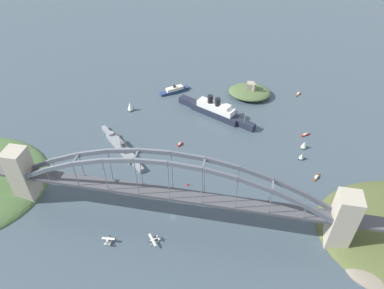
{
  "coord_description": "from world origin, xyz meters",
  "views": [
    {
      "loc": [
        46.69,
        -166.02,
        213.12
      ],
      "look_at": [
        0.0,
        78.64,
        8.0
      ],
      "focal_mm": 32.95,
      "sensor_mm": 36.0,
      "label": 1
    }
  ],
  "objects_px": {
    "harbor_ferry_steamer": "(174,90)",
    "seaplane_taxiing_near_bridge": "(153,240)",
    "small_boat_0": "(305,135)",
    "small_boat_6": "(180,144)",
    "ocean_liner": "(215,110)",
    "channel_marker_buoy": "(187,184)",
    "seaplane_second_in_formation": "(108,241)",
    "harbor_arch_bridge": "(171,193)",
    "small_boat_5": "(316,177)",
    "small_boat_1": "(302,156)",
    "small_boat_3": "(304,145)",
    "fort_island_mid_harbor": "(250,92)",
    "small_boat_4": "(298,94)",
    "naval_cruiser": "(122,147)",
    "small_boat_2": "(130,106)"
  },
  "relations": [
    {
      "from": "harbor_ferry_steamer",
      "to": "seaplane_taxiing_near_bridge",
      "type": "height_order",
      "value": "harbor_ferry_steamer"
    },
    {
      "from": "small_boat_0",
      "to": "small_boat_6",
      "type": "bearing_deg",
      "value": -162.32
    },
    {
      "from": "ocean_liner",
      "to": "channel_marker_buoy",
      "type": "relative_size",
      "value": 31.48
    },
    {
      "from": "seaplane_taxiing_near_bridge",
      "to": "seaplane_second_in_formation",
      "type": "distance_m",
      "value": 31.96
    },
    {
      "from": "harbor_arch_bridge",
      "to": "ocean_liner",
      "type": "relative_size",
      "value": 3.45
    },
    {
      "from": "small_boat_5",
      "to": "channel_marker_buoy",
      "type": "bearing_deg",
      "value": -164.65
    },
    {
      "from": "small_boat_6",
      "to": "small_boat_1",
      "type": "bearing_deg",
      "value": 0.39
    },
    {
      "from": "harbor_ferry_steamer",
      "to": "channel_marker_buoy",
      "type": "height_order",
      "value": "harbor_ferry_steamer"
    },
    {
      "from": "small_boat_3",
      "to": "harbor_ferry_steamer",
      "type": "bearing_deg",
      "value": 151.78
    },
    {
      "from": "harbor_arch_bridge",
      "to": "harbor_ferry_steamer",
      "type": "relative_size",
      "value": 9.33
    },
    {
      "from": "fort_island_mid_harbor",
      "to": "seaplane_taxiing_near_bridge",
      "type": "xyz_separation_m",
      "value": [
        -54.42,
        -212.0,
        -3.01
      ]
    },
    {
      "from": "ocean_liner",
      "to": "fort_island_mid_harbor",
      "type": "bearing_deg",
      "value": 54.59
    },
    {
      "from": "harbor_ferry_steamer",
      "to": "small_boat_3",
      "type": "relative_size",
      "value": 3.78
    },
    {
      "from": "harbor_arch_bridge",
      "to": "small_boat_3",
      "type": "relative_size",
      "value": 35.22
    },
    {
      "from": "fort_island_mid_harbor",
      "to": "small_boat_1",
      "type": "bearing_deg",
      "value": -62.45
    },
    {
      "from": "ocean_liner",
      "to": "small_boat_1",
      "type": "distance_m",
      "value": 102.16
    },
    {
      "from": "small_boat_4",
      "to": "small_boat_3",
      "type": "bearing_deg",
      "value": -89.44
    },
    {
      "from": "seaplane_taxiing_near_bridge",
      "to": "seaplane_second_in_formation",
      "type": "relative_size",
      "value": 1.05
    },
    {
      "from": "small_boat_3",
      "to": "small_boat_6",
      "type": "xyz_separation_m",
      "value": [
        -115.08,
        -17.31,
        -2.98
      ]
    },
    {
      "from": "small_boat_0",
      "to": "small_boat_5",
      "type": "xyz_separation_m",
      "value": [
        5.67,
        -58.85,
        -0.07
      ]
    },
    {
      "from": "fort_island_mid_harbor",
      "to": "small_boat_1",
      "type": "xyz_separation_m",
      "value": [
        52.95,
        -101.52,
        -1.46
      ]
    },
    {
      "from": "naval_cruiser",
      "to": "small_boat_2",
      "type": "relative_size",
      "value": 4.94
    },
    {
      "from": "ocean_liner",
      "to": "small_boat_5",
      "type": "relative_size",
      "value": 7.68
    },
    {
      "from": "naval_cruiser",
      "to": "small_boat_6",
      "type": "height_order",
      "value": "naval_cruiser"
    },
    {
      "from": "naval_cruiser",
      "to": "seaplane_second_in_formation",
      "type": "relative_size",
      "value": 6.25
    },
    {
      "from": "ocean_liner",
      "to": "channel_marker_buoy",
      "type": "distance_m",
      "value": 106.41
    },
    {
      "from": "seaplane_second_in_formation",
      "to": "small_boat_1",
      "type": "relative_size",
      "value": 1.3
    },
    {
      "from": "seaplane_taxiing_near_bridge",
      "to": "small_boat_6",
      "type": "distance_m",
      "value": 109.83
    },
    {
      "from": "harbor_ferry_steamer",
      "to": "seaplane_taxiing_near_bridge",
      "type": "relative_size",
      "value": 3.2
    },
    {
      "from": "fort_island_mid_harbor",
      "to": "channel_marker_buoy",
      "type": "height_order",
      "value": "fort_island_mid_harbor"
    },
    {
      "from": "small_boat_0",
      "to": "small_boat_5",
      "type": "bearing_deg",
      "value": -84.49
    },
    {
      "from": "small_boat_3",
      "to": "small_boat_5",
      "type": "height_order",
      "value": "small_boat_3"
    },
    {
      "from": "small_boat_4",
      "to": "small_boat_6",
      "type": "height_order",
      "value": "small_boat_6"
    },
    {
      "from": "ocean_liner",
      "to": "small_boat_0",
      "type": "bearing_deg",
      "value": -10.99
    },
    {
      "from": "small_boat_4",
      "to": "small_boat_5",
      "type": "bearing_deg",
      "value": -85.93
    },
    {
      "from": "seaplane_second_in_formation",
      "to": "small_boat_3",
      "type": "relative_size",
      "value": 1.13
    },
    {
      "from": "small_boat_3",
      "to": "small_boat_6",
      "type": "distance_m",
      "value": 116.41
    },
    {
      "from": "naval_cruiser",
      "to": "seaplane_taxiing_near_bridge",
      "type": "bearing_deg",
      "value": -58.64
    },
    {
      "from": "fort_island_mid_harbor",
      "to": "small_boat_6",
      "type": "xyz_separation_m",
      "value": [
        -59.17,
        -102.28,
        -3.88
      ]
    },
    {
      "from": "seaplane_second_in_formation",
      "to": "small_boat_6",
      "type": "relative_size",
      "value": 1.31
    },
    {
      "from": "fort_island_mid_harbor",
      "to": "channel_marker_buoy",
      "type": "distance_m",
      "value": 158.31
    },
    {
      "from": "harbor_arch_bridge",
      "to": "small_boat_0",
      "type": "relative_size",
      "value": 32.45
    },
    {
      "from": "harbor_ferry_steamer",
      "to": "small_boat_1",
      "type": "relative_size",
      "value": 4.37
    },
    {
      "from": "small_boat_5",
      "to": "small_boat_6",
      "type": "relative_size",
      "value": 1.55
    },
    {
      "from": "harbor_arch_bridge",
      "to": "channel_marker_buoy",
      "type": "bearing_deg",
      "value": 82.79
    },
    {
      "from": "harbor_ferry_steamer",
      "to": "small_boat_2",
      "type": "xyz_separation_m",
      "value": [
        -37.83,
        -45.96,
        2.85
      ]
    },
    {
      "from": "harbor_arch_bridge",
      "to": "fort_island_mid_harbor",
      "type": "height_order",
      "value": "harbor_arch_bridge"
    },
    {
      "from": "small_boat_6",
      "to": "channel_marker_buoy",
      "type": "relative_size",
      "value": 2.64
    },
    {
      "from": "naval_cruiser",
      "to": "seaplane_second_in_formation",
      "type": "bearing_deg",
      "value": -75.71
    },
    {
      "from": "small_boat_3",
      "to": "small_boat_4",
      "type": "distance_m",
      "value": 97.49
    }
  ]
}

